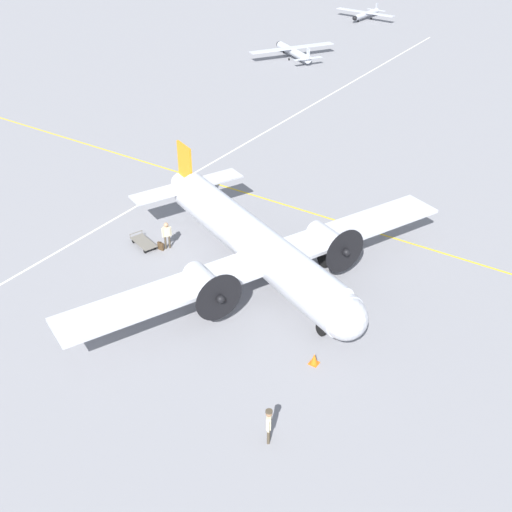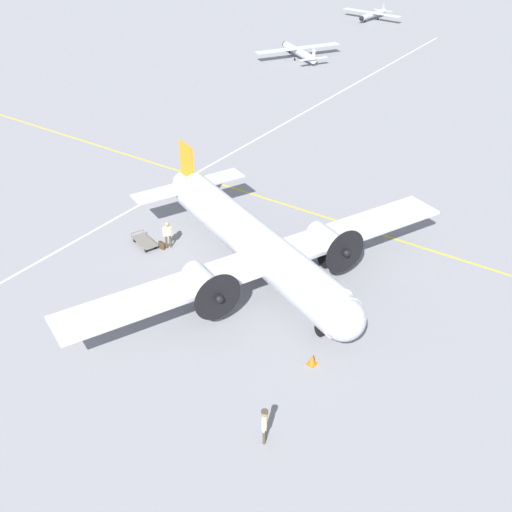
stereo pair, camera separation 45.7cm
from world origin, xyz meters
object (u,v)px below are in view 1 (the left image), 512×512
Objects in this scene: passenger_boarding at (167,233)px; traffic_cone at (314,359)px; light_aircraft_taxiing at (293,51)px; airliner_main at (260,246)px; crew_foreground at (269,422)px; light_aircraft_distant at (365,14)px; baggage_cart at (144,242)px; suitcase_near_door at (161,246)px.

passenger_boarding is 13.69m from traffic_cone.
airliner_main is at bearing 150.27° from light_aircraft_taxiing.
light_aircraft_taxiing reaches higher than traffic_cone.
crew_foreground is 80.69m from light_aircraft_distant.
traffic_cone is (-0.78, 5.35, -0.86)m from crew_foreground.
baggage_cart is (-8.26, -0.83, -2.12)m from airliner_main.
airliner_main is 7.40m from suitcase_near_door.
suitcase_near_door is 0.25× the size of baggage_cart.
passenger_boarding is 0.20× the size of light_aircraft_distant.
airliner_main is at bearing -54.28° from passenger_boarding.
crew_foreground is 0.19× the size of light_aircraft_distant.
traffic_cone is at bearing -16.41° from suitcase_near_door.
light_aircraft_distant is 15.33× the size of traffic_cone.
crew_foreground is (6.94, -9.82, -1.25)m from airliner_main.
airliner_main is 69.03m from light_aircraft_distant.
crew_foreground is at bearing -11.56° from baggage_cart.
crew_foreground reaches higher than suitcase_near_door.
passenger_boarding is at bearing 56.90° from suitcase_near_door.
light_aircraft_distant is at bearing 48.98° from passenger_boarding.
airliner_main is at bearing 144.05° from traffic_cone.
passenger_boarding is at bearing 43.04° from baggage_cart.
baggage_cart is at bearing -150.61° from airliner_main.
light_aircraft_taxiing is at bearing 121.99° from traffic_cone.
crew_foreground is 0.82× the size of baggage_cart.
suitcase_near_door is 0.06× the size of light_aircraft_taxiing.
traffic_cone is at bearing 4.89° from baggage_cart.
suitcase_near_door is (-14.00, 9.24, -0.88)m from crew_foreground.
passenger_boarding is at bearing -154.79° from airliner_main.
crew_foreground is at bearing -81.75° from traffic_cone.
baggage_cart is at bearing -148.24° from crew_foreground.
suitcase_near_door is 67.44m from light_aircraft_distant.
baggage_cart is 14.87m from traffic_cone.
light_aircraft_distant is at bearing 134.00° from airliner_main.
suitcase_near_door is 0.06× the size of light_aircraft_distant.
light_aircraft_distant is at bearing -54.40° from light_aircraft_taxiing.
passenger_boarding reaches higher than crew_foreground.
baggage_cart is 44.47m from light_aircraft_taxiing.
passenger_boarding is 0.19× the size of light_aircraft_taxiing.
light_aircraft_taxiing reaches higher than suitcase_near_door.
airliner_main is 6.93m from passenger_boarding.
passenger_boarding is 44.35m from light_aircraft_taxiing.
light_aircraft_distant is (-15.75, 65.54, 0.51)m from baggage_cart.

